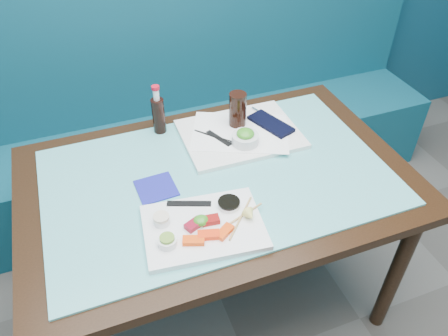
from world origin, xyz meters
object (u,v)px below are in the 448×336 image
object	(u,v)px
blue_napkin	(156,188)
seaweed_bowl	(245,139)
serving_tray	(240,134)
cola_glass	(238,110)
cola_bottle_body	(159,116)
booth_bench	(167,133)
dining_table	(218,194)
sashimi_plate	(204,227)

from	to	relation	value
blue_napkin	seaweed_bowl	bearing A→B (deg)	16.04
serving_tray	seaweed_bowl	xyz separation A→B (m)	(-0.01, -0.07, 0.03)
cola_glass	seaweed_bowl	bearing A→B (deg)	-98.75
cola_bottle_body	booth_bench	bearing A→B (deg)	75.89
seaweed_bowl	blue_napkin	distance (m)	0.40
serving_tray	seaweed_bowl	distance (m)	0.08
dining_table	cola_glass	distance (m)	0.36
booth_bench	seaweed_bowl	distance (m)	0.85
cola_glass	booth_bench	bearing A→B (deg)	106.86
blue_napkin	booth_bench	bearing A→B (deg)	74.85
sashimi_plate	booth_bench	bearing A→B (deg)	89.87
seaweed_bowl	blue_napkin	size ratio (longest dim) A/B	0.79
seaweed_bowl	cola_bottle_body	bearing A→B (deg)	141.88
booth_bench	cola_bottle_body	bearing A→B (deg)	-104.11
serving_tray	cola_glass	distance (m)	0.10
booth_bench	cola_glass	xyz separation A→B (m)	(0.18, -0.59, 0.47)
seaweed_bowl	blue_napkin	xyz separation A→B (m)	(-0.38, -0.11, -0.04)
dining_table	cola_glass	xyz separation A→B (m)	(0.18, 0.25, 0.18)
cola_glass	cola_bottle_body	bearing A→B (deg)	163.15
seaweed_bowl	blue_napkin	bearing A→B (deg)	-163.96
sashimi_plate	blue_napkin	size ratio (longest dim) A/B	2.82
dining_table	sashimi_plate	world-z (taller)	sashimi_plate
serving_tray	cola_bottle_body	xyz separation A→B (m)	(-0.29, 0.15, 0.07)
serving_tray	booth_bench	bearing A→B (deg)	105.46
booth_bench	blue_napkin	size ratio (longest dim) A/B	22.68
sashimi_plate	cola_glass	xyz separation A→B (m)	(0.31, 0.48, 0.08)
dining_table	cola_bottle_body	distance (m)	0.40
blue_napkin	cola_bottle_body	bearing A→B (deg)	73.31
dining_table	blue_napkin	bearing A→B (deg)	176.71
sashimi_plate	blue_napkin	xyz separation A→B (m)	(-0.10, 0.24, -0.01)
cola_glass	blue_napkin	xyz separation A→B (m)	(-0.40, -0.24, -0.09)
cola_glass	cola_bottle_body	world-z (taller)	cola_glass
serving_tray	seaweed_bowl	bearing A→B (deg)	-96.79
cola_bottle_body	sashimi_plate	bearing A→B (deg)	-90.43
booth_bench	sashimi_plate	bearing A→B (deg)	-96.91
dining_table	sashimi_plate	bearing A→B (deg)	-119.95
seaweed_bowl	cola_glass	xyz separation A→B (m)	(0.02, 0.13, 0.05)
dining_table	serving_tray	size ratio (longest dim) A/B	3.05
dining_table	blue_napkin	world-z (taller)	blue_napkin
seaweed_bowl	cola_bottle_body	world-z (taller)	cola_bottle_body
sashimi_plate	seaweed_bowl	xyz separation A→B (m)	(0.29, 0.35, 0.03)
sashimi_plate	serving_tray	bearing A→B (deg)	61.61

